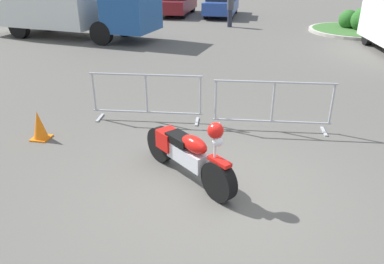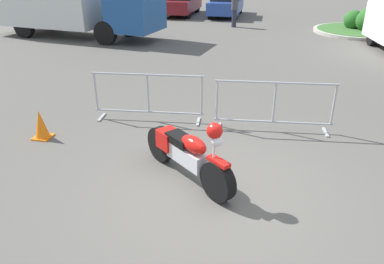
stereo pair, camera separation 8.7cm
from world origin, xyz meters
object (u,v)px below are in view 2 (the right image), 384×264
crowd_barrier_near (148,97)px  traffic_cone (41,125)px  parked_car_green (97,1)px  pedestrian (235,8)px  motorcycle (187,153)px  parked_car_maroon (181,2)px  parked_car_silver (136,3)px  crowd_barrier_far (274,106)px  parked_car_blue (226,3)px

crowd_barrier_near → traffic_cone: crowd_barrier_near is taller
parked_car_green → pedestrian: 10.00m
motorcycle → parked_car_maroon: 18.94m
traffic_cone → parked_car_green: bearing=111.2°
parked_car_green → pedestrian: pedestrian is taller
pedestrian → parked_car_maroon: bearing=-41.0°
motorcycle → parked_car_green: parked_car_green is taller
parked_car_green → parked_car_silver: 2.82m
crowd_barrier_far → parked_car_green: 19.89m
parked_car_blue → pedestrian: pedestrian is taller
motorcycle → crowd_barrier_near: bearing=162.6°
crowd_barrier_far → parked_car_blue: size_ratio=0.57×
crowd_barrier_near → crowd_barrier_far: (2.70, 0.00, 0.00)m
parked_car_silver → traffic_cone: parked_car_silver is taller
parked_car_maroon → pedestrian: (3.68, -3.71, 0.17)m
parked_car_silver → parked_car_blue: size_ratio=0.95×
parked_car_green → parked_car_maroon: bearing=-90.7°
parked_car_green → traffic_cone: (6.85, -17.61, -0.42)m
crowd_barrier_far → parked_car_blue: bearing=100.5°
motorcycle → pedestrian: 14.72m
crowd_barrier_near → crowd_barrier_far: size_ratio=1.00×
parked_car_maroon → parked_car_blue: bearing=-88.8°
crowd_barrier_far → motorcycle: bearing=-121.9°
crowd_barrier_far → parked_car_green: (-11.37, 16.32, 0.15)m
parked_car_silver → parked_car_blue: 5.59m
motorcycle → parked_car_green: (-10.02, 18.48, 0.24)m
crowd_barrier_far → traffic_cone: bearing=-164.0°
motorcycle → traffic_cone: 3.30m
crowd_barrier_near → parked_car_silver: bearing=110.4°
motorcycle → crowd_barrier_far: 2.56m
parked_car_green → parked_car_maroon: size_ratio=0.94×
parked_car_blue → traffic_cone: size_ratio=7.26×
parked_car_silver → pedestrian: size_ratio=2.39×
pedestrian → traffic_cone: bearing=84.4°
crowd_barrier_near → parked_car_maroon: bearing=100.8°
motorcycle → crowd_barrier_far: bearing=98.8°
parked_car_silver → crowd_barrier_far: bearing=-151.4°
motorcycle → parked_car_blue: (-1.67, 18.45, 0.27)m
parked_car_maroon → pedestrian: bearing=-135.1°
crowd_barrier_near → parked_car_silver: 16.93m
crowd_barrier_near → traffic_cone: bearing=-144.7°
parked_car_blue → traffic_cone: parked_car_blue is taller
parked_car_green → parked_car_silver: bearing=-98.9°
parked_car_green → parked_car_maroon: 5.57m
crowd_barrier_far → pedestrian: bearing=99.6°
parked_car_green → traffic_cone: size_ratio=6.94×
traffic_cone → motorcycle: bearing=-15.3°
parked_car_blue → traffic_cone: (-1.51, -17.58, -0.45)m
crowd_barrier_near → parked_car_maroon: (-3.10, 16.23, 0.19)m
crowd_barrier_far → parked_car_blue: (-3.02, 16.28, 0.18)m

